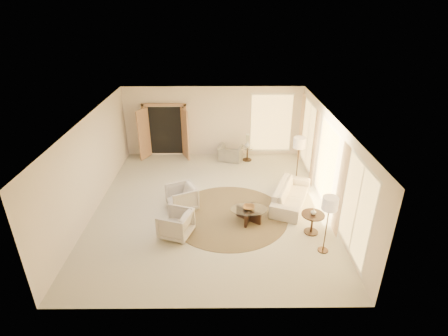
{
  "coord_description": "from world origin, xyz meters",
  "views": [
    {
      "loc": [
        0.33,
        -9.25,
        5.76
      ],
      "look_at": [
        0.4,
        0.4,
        1.1
      ],
      "focal_mm": 28.0,
      "sensor_mm": 36.0,
      "label": 1
    }
  ],
  "objects_px": {
    "armchair_left": "(182,196)",
    "side_vase": "(248,144)",
    "floor_lamp_near": "(299,145)",
    "floor_lamp_far": "(330,206)",
    "end_table": "(312,220)",
    "end_vase": "(313,212)",
    "armchair_right": "(176,223)",
    "side_table": "(247,152)",
    "sofa": "(291,195)",
    "accent_chair": "(230,151)",
    "bowl": "(249,207)",
    "coffee_table": "(249,213)"
  },
  "relations": [
    {
      "from": "side_vase",
      "to": "end_table",
      "type": "bearing_deg",
      "value": -73.39
    },
    {
      "from": "sofa",
      "to": "side_vase",
      "type": "xyz_separation_m",
      "value": [
        -1.13,
        3.31,
        0.35
      ]
    },
    {
      "from": "sofa",
      "to": "floor_lamp_far",
      "type": "height_order",
      "value": "floor_lamp_far"
    },
    {
      "from": "floor_lamp_near",
      "to": "floor_lamp_far",
      "type": "distance_m",
      "value": 3.62
    },
    {
      "from": "armchair_left",
      "to": "end_table",
      "type": "distance_m",
      "value": 3.87
    },
    {
      "from": "floor_lamp_near",
      "to": "sofa",
      "type": "bearing_deg",
      "value": -107.58
    },
    {
      "from": "coffee_table",
      "to": "side_table",
      "type": "xyz_separation_m",
      "value": [
        0.24,
        4.22,
        0.08
      ]
    },
    {
      "from": "armchair_left",
      "to": "side_vase",
      "type": "relative_size",
      "value": 3.38
    },
    {
      "from": "sofa",
      "to": "end_table",
      "type": "bearing_deg",
      "value": -146.83
    },
    {
      "from": "side_table",
      "to": "floor_lamp_far",
      "type": "height_order",
      "value": "floor_lamp_far"
    },
    {
      "from": "armchair_right",
      "to": "floor_lamp_far",
      "type": "relative_size",
      "value": 0.52
    },
    {
      "from": "floor_lamp_near",
      "to": "bowl",
      "type": "relative_size",
      "value": 5.05
    },
    {
      "from": "end_table",
      "to": "floor_lamp_far",
      "type": "relative_size",
      "value": 0.4
    },
    {
      "from": "sofa",
      "to": "armchair_left",
      "type": "bearing_deg",
      "value": 115.44
    },
    {
      "from": "sofa",
      "to": "floor_lamp_near",
      "type": "bearing_deg",
      "value": 4.14
    },
    {
      "from": "side_table",
      "to": "side_vase",
      "type": "height_order",
      "value": "side_vase"
    },
    {
      "from": "armchair_right",
      "to": "sofa",
      "type": "bearing_deg",
      "value": 134.04
    },
    {
      "from": "side_table",
      "to": "bowl",
      "type": "distance_m",
      "value": 4.22
    },
    {
      "from": "accent_chair",
      "to": "end_table",
      "type": "bearing_deg",
      "value": 128.74
    },
    {
      "from": "floor_lamp_far",
      "to": "end_vase",
      "type": "relative_size",
      "value": 9.96
    },
    {
      "from": "armchair_left",
      "to": "bowl",
      "type": "relative_size",
      "value": 2.47
    },
    {
      "from": "end_vase",
      "to": "side_vase",
      "type": "relative_size",
      "value": 0.64
    },
    {
      "from": "accent_chair",
      "to": "floor_lamp_near",
      "type": "distance_m",
      "value": 3.15
    },
    {
      "from": "accent_chair",
      "to": "sofa",
      "type": "bearing_deg",
      "value": 133.64
    },
    {
      "from": "end_table",
      "to": "end_vase",
      "type": "xyz_separation_m",
      "value": [
        -0.0,
        0.0,
        0.26
      ]
    },
    {
      "from": "floor_lamp_far",
      "to": "coffee_table",
      "type": "bearing_deg",
      "value": 142.79
    },
    {
      "from": "armchair_left",
      "to": "armchair_right",
      "type": "xyz_separation_m",
      "value": [
        -0.02,
        -1.38,
        -0.01
      ]
    },
    {
      "from": "armchair_right",
      "to": "side_vase",
      "type": "distance_m",
      "value": 5.4
    },
    {
      "from": "end_table",
      "to": "floor_lamp_near",
      "type": "bearing_deg",
      "value": 87.48
    },
    {
      "from": "floor_lamp_near",
      "to": "floor_lamp_far",
      "type": "bearing_deg",
      "value": -90.0
    },
    {
      "from": "sofa",
      "to": "coffee_table",
      "type": "relative_size",
      "value": 1.6
    },
    {
      "from": "armchair_right",
      "to": "floor_lamp_near",
      "type": "distance_m",
      "value": 4.92
    },
    {
      "from": "sofa",
      "to": "floor_lamp_near",
      "type": "xyz_separation_m",
      "value": [
        0.43,
        1.35,
        1.12
      ]
    },
    {
      "from": "end_table",
      "to": "end_vase",
      "type": "height_order",
      "value": "end_vase"
    },
    {
      "from": "armchair_left",
      "to": "side_vase",
      "type": "xyz_separation_m",
      "value": [
        2.22,
        3.53,
        0.25
      ]
    },
    {
      "from": "end_table",
      "to": "bowl",
      "type": "distance_m",
      "value": 1.78
    },
    {
      "from": "armchair_left",
      "to": "floor_lamp_far",
      "type": "distance_m",
      "value": 4.4
    },
    {
      "from": "armchair_right",
      "to": "floor_lamp_near",
      "type": "bearing_deg",
      "value": 146.49
    },
    {
      "from": "sofa",
      "to": "armchair_right",
      "type": "relative_size",
      "value": 2.68
    },
    {
      "from": "accent_chair",
      "to": "end_table",
      "type": "relative_size",
      "value": 1.44
    },
    {
      "from": "floor_lamp_near",
      "to": "end_table",
      "type": "bearing_deg",
      "value": -92.52
    },
    {
      "from": "armchair_left",
      "to": "side_vase",
      "type": "bearing_deg",
      "value": 122.57
    },
    {
      "from": "bowl",
      "to": "end_vase",
      "type": "bearing_deg",
      "value": -19.32
    },
    {
      "from": "end_table",
      "to": "bowl",
      "type": "height_order",
      "value": "end_table"
    },
    {
      "from": "accent_chair",
      "to": "end_vase",
      "type": "height_order",
      "value": "accent_chair"
    },
    {
      "from": "side_table",
      "to": "floor_lamp_near",
      "type": "relative_size",
      "value": 0.32
    },
    {
      "from": "bowl",
      "to": "side_vase",
      "type": "distance_m",
      "value": 4.23
    },
    {
      "from": "side_vase",
      "to": "armchair_right",
      "type": "bearing_deg",
      "value": -114.62
    },
    {
      "from": "armchair_left",
      "to": "side_vase",
      "type": "distance_m",
      "value": 4.18
    },
    {
      "from": "accent_chair",
      "to": "armchair_left",
      "type": "bearing_deg",
      "value": 81.33
    }
  ]
}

